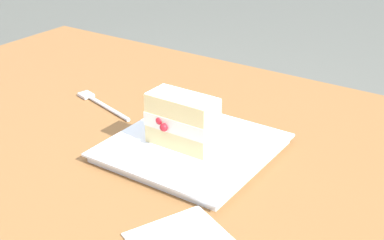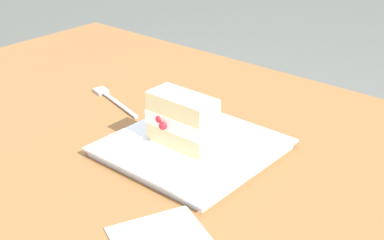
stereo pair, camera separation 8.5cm
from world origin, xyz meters
TOP-DOWN VIEW (x-y plane):
  - patio_table at (0.00, 0.00)m, footprint 1.44×0.92m
  - dessert_plate at (0.03, 0.04)m, footprint 0.26×0.26m
  - cake_slice at (0.02, 0.03)m, footprint 0.12×0.07m
  - dessert_fork at (-0.23, 0.10)m, footprint 0.17×0.06m

SIDE VIEW (x-z plane):
  - patio_table at x=0.00m, z-range 0.26..0.98m
  - dessert_fork at x=-0.23m, z-range 0.71..0.72m
  - dessert_plate at x=0.03m, z-range 0.71..0.73m
  - cake_slice at x=0.02m, z-range 0.73..0.81m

